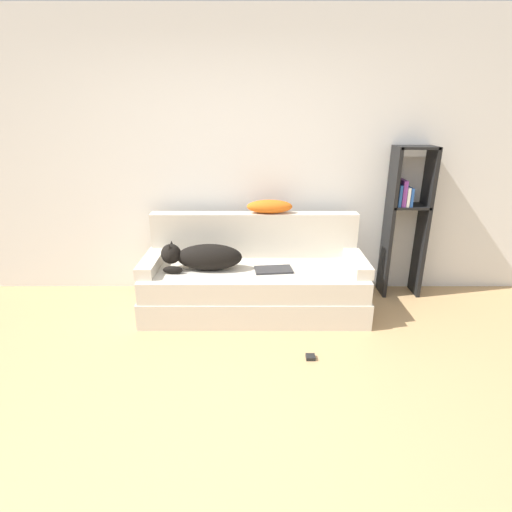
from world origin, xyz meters
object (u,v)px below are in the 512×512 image
at_px(couch, 256,290).
at_px(dog, 204,257).
at_px(bookshelf, 408,215).
at_px(throw_pillow, 272,207).
at_px(power_adapter, 312,357).
at_px(laptop, 275,270).

distance_m(couch, dog, 0.59).
bearing_deg(bookshelf, throw_pillow, -176.81).
distance_m(couch, bookshelf, 1.68).
relative_size(throw_pillow, bookshelf, 0.29).
relative_size(dog, throw_pillow, 1.67).
height_order(couch, power_adapter, couch).
distance_m(laptop, throw_pillow, 0.63).
distance_m(couch, laptop, 0.30).
height_order(dog, throw_pillow, throw_pillow).
xyz_separation_m(dog, power_adapter, (0.91, -0.75, -0.55)).
relative_size(laptop, bookshelf, 0.24).
relative_size(couch, dog, 2.80).
distance_m(dog, laptop, 0.66).
bearing_deg(throw_pillow, bookshelf, 3.19).
height_order(laptop, throw_pillow, throw_pillow).
bearing_deg(dog, bookshelf, 12.82).
bearing_deg(couch, laptop, -22.86).
relative_size(laptop, power_adapter, 4.96).
bearing_deg(throw_pillow, power_adapter, -75.44).
bearing_deg(dog, throw_pillow, 31.14).
bearing_deg(dog, couch, 5.89).
bearing_deg(bookshelf, laptop, -160.36).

